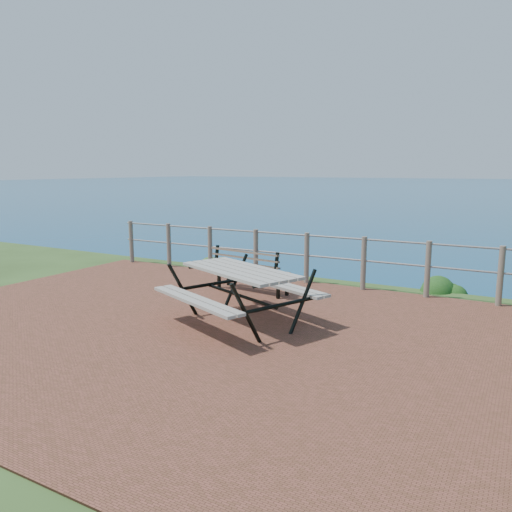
# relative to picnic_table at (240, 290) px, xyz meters

# --- Properties ---
(ground) EXTENTS (10.00, 7.00, 0.12)m
(ground) POSITION_rel_picnic_table_xyz_m (-0.22, -0.44, -0.52)
(ground) COLOR brown
(ground) RESTS_ON ground
(safety_railing) EXTENTS (9.40, 0.10, 1.00)m
(safety_railing) POSITION_rel_picnic_table_xyz_m (-0.22, 2.91, 0.06)
(safety_railing) COLOR #6B5B4C
(safety_railing) RESTS_ON ground
(picnic_table) EXTENTS (2.08, 1.56, 0.81)m
(picnic_table) POSITION_rel_picnic_table_xyz_m (0.00, 0.00, 0.00)
(picnic_table) COLOR gray
(picnic_table) RESTS_ON ground
(park_bench) EXTENTS (1.50, 0.56, 0.83)m
(park_bench) POSITION_rel_picnic_table_xyz_m (-0.81, 1.76, 0.03)
(park_bench) COLOR brown
(park_bench) RESTS_ON ground
(shrub_lip_west) EXTENTS (0.71, 0.71, 0.43)m
(shrub_lip_west) POSITION_rel_picnic_table_xyz_m (-2.88, 3.59, -0.52)
(shrub_lip_west) COLOR #2B5620
(shrub_lip_west) RESTS_ON ground
(shrub_lip_east) EXTENTS (0.66, 0.66, 0.36)m
(shrub_lip_east) POSITION_rel_picnic_table_xyz_m (2.32, 3.70, -0.52)
(shrub_lip_east) COLOR #1A3B12
(shrub_lip_east) RESTS_ON ground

